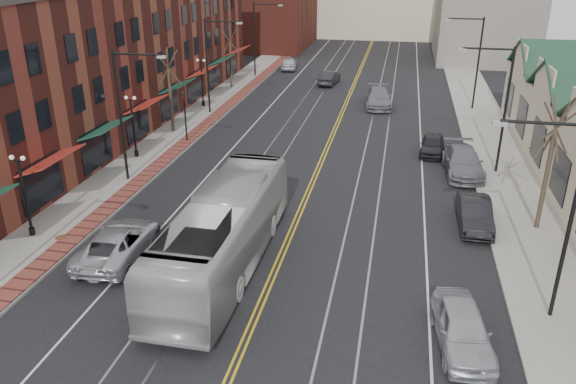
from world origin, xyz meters
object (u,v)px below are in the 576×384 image
at_px(parked_car_a, 462,328).
at_px(parked_car_c, 463,162).
at_px(parked_suv, 118,243).
at_px(parked_car_b, 475,214).
at_px(transit_bus, 224,232).
at_px(parked_car_d, 432,145).

relative_size(parked_car_a, parked_car_c, 0.81).
distance_m(parked_suv, parked_car_a, 15.77).
bearing_deg(parked_car_c, parked_car_a, -97.96).
relative_size(parked_suv, parked_car_b, 1.26).
height_order(parked_car_b, parked_car_c, parked_car_c).
xyz_separation_m(transit_bus, parked_car_a, (10.21, -3.70, -1.03)).
bearing_deg(transit_bus, parked_car_c, -128.52).
distance_m(parked_car_b, parked_car_c, 7.75).
relative_size(parked_car_c, parked_car_d, 1.42).
distance_m(transit_bus, parked_car_d, 20.36).
height_order(parked_car_a, parked_car_d, parked_car_a).
bearing_deg(parked_suv, parked_car_c, -142.59).
relative_size(parked_suv, parked_car_d, 1.43).
height_order(transit_bus, parked_car_d, transit_bus).
xyz_separation_m(transit_bus, parked_car_c, (11.63, 14.26, -0.99)).
height_order(transit_bus, parked_car_c, transit_bus).
bearing_deg(transit_bus, parked_car_b, -150.07).
bearing_deg(parked_car_b, parked_car_c, 89.17).
distance_m(parked_car_a, parked_car_d, 21.50).
xyz_separation_m(parked_suv, parked_car_b, (16.80, 6.71, -0.05)).
relative_size(transit_bus, parked_suv, 2.29).
height_order(transit_bus, parked_suv, transit_bus).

